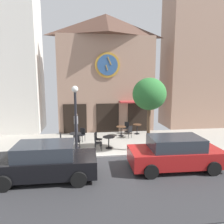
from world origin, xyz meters
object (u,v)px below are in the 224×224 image
Objects in this scene: cafe_chair_near_lamp at (129,131)px; cafe_chair_left_end at (82,134)px; cafe_table_leftmost at (109,140)px; cafe_chair_by_entrance at (126,127)px; cafe_chair_outer at (77,141)px; cafe_table_center at (137,127)px; cafe_chair_corner at (97,142)px; street_lamp at (76,120)px; cafe_table_rightmost at (121,129)px; cafe_chair_near_tree at (97,138)px; parked_car_red at (175,153)px; cafe_table_center_left at (75,136)px; pedestrian_grey at (76,124)px; street_tree at (149,95)px; cafe_chair_facing_street at (62,139)px; parked_car_black at (46,162)px.

cafe_chair_left_end is at bearing -174.26° from cafe_chair_near_lamp.
cafe_table_leftmost is 0.82× the size of cafe_chair_by_entrance.
cafe_chair_outer and cafe_chair_left_end have the same top height.
cafe_table_center is 4.68m from cafe_chair_corner.
street_lamp reaches higher than cafe_table_rightmost.
parked_car_red is at bearing -47.87° from cafe_chair_near_tree.
cafe_table_center_left is (-0.12, 1.59, -1.39)m from street_lamp.
pedestrian_grey is at bearing 110.09° from cafe_chair_corner.
street_tree is 4.77× the size of cafe_chair_facing_street.
pedestrian_grey is at bearing 178.30° from cafe_chair_by_entrance.
pedestrian_grey is at bearing 115.82° from cafe_chair_near_tree.
parked_car_black is (-2.38, -3.30, 0.23)m from cafe_chair_corner.
cafe_chair_near_lamp is at bearing 5.74° from cafe_chair_left_end.
pedestrian_grey is (-3.86, 0.11, 0.33)m from cafe_chair_by_entrance.
cafe_table_leftmost is 0.44× the size of pedestrian_grey.
street_tree is 4.77× the size of cafe_chair_left_end.
parked_car_red reaches higher than cafe_table_leftmost.
cafe_chair_near_tree is at bearing -131.26° from cafe_chair_by_entrance.
street_tree is 6.56m from pedestrian_grey.
cafe_chair_facing_street is at bearing 167.72° from cafe_table_leftmost.
pedestrian_grey is 0.39× the size of parked_car_black.
cafe_chair_by_entrance is 1.27m from cafe_chair_near_lamp.
street_lamp reaches higher than cafe_chair_by_entrance.
cafe_table_center_left is 0.86× the size of cafe_chair_left_end.
parked_car_black reaches higher than cafe_chair_corner.
pedestrian_grey is (-2.09, 3.44, 0.33)m from cafe_table_leftmost.
cafe_chair_outer is at bearing -152.14° from cafe_chair_near_lamp.
parked_car_black is at bearing -107.91° from cafe_chair_outer.
cafe_table_rightmost is 4.59m from cafe_chair_facing_street.
cafe_chair_by_entrance is at bearing 46.83° from street_lamp.
cafe_chair_by_entrance is 0.54× the size of pedestrian_grey.
cafe_chair_facing_street is at bearing 177.55° from cafe_chair_near_tree.
cafe_chair_outer is at bearing 163.54° from cafe_chair_corner.
street_lamp is at bearing 67.81° from parked_car_black.
cafe_table_center is at bearing 38.03° from cafe_chair_near_tree.
cafe_chair_facing_street reaches higher than cafe_table_rightmost.
cafe_table_center is 0.84× the size of cafe_chair_facing_street.
parked_car_red is at bearing -40.96° from cafe_chair_corner.
parked_car_black is at bearing -131.39° from cafe_table_leftmost.
cafe_chair_by_entrance is (3.70, 3.95, -1.43)m from street_lamp.
cafe_table_leftmost is at bearing -130.10° from cafe_chair_near_lamp.
street_tree is at bearing -74.49° from cafe_table_rightmost.
cafe_table_rightmost is 7.61m from parked_car_black.
cafe_table_rightmost is (3.18, 3.31, -1.44)m from street_lamp.
cafe_table_rightmost is 3.44m from pedestrian_grey.
cafe_chair_near_tree is 0.54× the size of pedestrian_grey.
street_tree reaches higher than parked_car_black.
street_tree reaches higher than cafe_table_leftmost.
street_lamp is 0.89× the size of parked_car_black.
cafe_table_center_left is at bearing 138.55° from parked_car_red.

